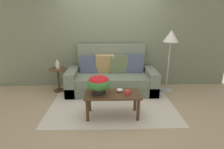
{
  "coord_description": "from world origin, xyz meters",
  "views": [
    {
      "loc": [
        -0.09,
        -3.49,
        1.83
      ],
      "look_at": [
        0.0,
        0.15,
        0.66
      ],
      "focal_mm": 28.45,
      "sensor_mm": 36.0,
      "label": 1
    }
  ],
  "objects": [
    {
      "name": "coffee_mug",
      "position": [
        0.27,
        -0.51,
        0.52
      ],
      "size": [
        0.13,
        0.09,
        0.09
      ],
      "color": "red",
      "rests_on": "coffee_table"
    },
    {
      "name": "potted_plant",
      "position": [
        -0.26,
        -0.42,
        0.68
      ],
      "size": [
        0.44,
        0.44,
        0.33
      ],
      "color": "black",
      "rests_on": "coffee_table"
    },
    {
      "name": "side_table",
      "position": [
        -1.36,
        0.83,
        0.42
      ],
      "size": [
        0.43,
        0.43,
        0.61
      ],
      "color": "#4C331E",
      "rests_on": "ground"
    },
    {
      "name": "snack_bowl",
      "position": [
        0.14,
        -0.36,
        0.51
      ],
      "size": [
        0.13,
        0.13,
        0.07
      ],
      "color": "silver",
      "rests_on": "coffee_table"
    },
    {
      "name": "wall_back",
      "position": [
        0.0,
        1.28,
        1.48
      ],
      "size": [
        6.4,
        0.12,
        2.96
      ],
      "primitive_type": "cube",
      "color": "slate",
      "rests_on": "ground"
    },
    {
      "name": "floor_lamp",
      "position": [
        1.43,
        0.77,
        1.29
      ],
      "size": [
        0.37,
        0.37,
        1.55
      ],
      "color": "#B2B2B7",
      "rests_on": "ground"
    },
    {
      "name": "table_vase",
      "position": [
        -1.35,
        0.85,
        0.69
      ],
      "size": [
        0.1,
        0.1,
        0.22
      ],
      "color": "silver",
      "rests_on": "side_table"
    },
    {
      "name": "area_rug",
      "position": [
        0.0,
        0.08,
        0.01
      ],
      "size": [
        2.66,
        1.94,
        0.01
      ],
      "primitive_type": "cube",
      "color": "beige",
      "rests_on": "ground"
    },
    {
      "name": "ground_plane",
      "position": [
        0.0,
        0.0,
        0.0
      ],
      "size": [
        14.0,
        14.0,
        0.0
      ],
      "primitive_type": "plane",
      "color": "tan"
    },
    {
      "name": "coffee_table",
      "position": [
        -0.0,
        -0.44,
        0.39
      ],
      "size": [
        1.04,
        0.5,
        0.47
      ],
      "color": "#442D1B",
      "rests_on": "ground"
    },
    {
      "name": "couch",
      "position": [
        0.01,
        0.81,
        0.36
      ],
      "size": [
        2.21,
        0.91,
        1.18
      ],
      "color": "#626B59",
      "rests_on": "ground"
    }
  ]
}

